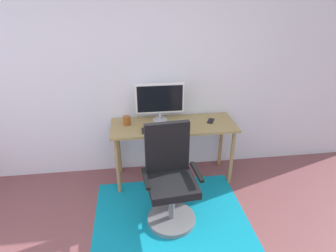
{
  "coord_description": "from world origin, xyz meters",
  "views": [
    {
      "loc": [
        -0.19,
        -1.15,
        2.18
      ],
      "look_at": [
        0.17,
        1.6,
        0.85
      ],
      "focal_mm": 30.31,
      "sensor_mm": 36.0,
      "label": 1
    }
  ],
  "objects_px": {
    "coffee_cup": "(127,120)",
    "cell_phone": "(211,121)",
    "computer_mouse": "(185,127)",
    "office_chair": "(170,183)",
    "desk": "(174,131)",
    "keyboard": "(161,130)",
    "monitor": "(160,100)"
  },
  "relations": [
    {
      "from": "coffee_cup",
      "to": "cell_phone",
      "type": "relative_size",
      "value": 0.76
    },
    {
      "from": "computer_mouse",
      "to": "office_chair",
      "type": "distance_m",
      "value": 0.72
    },
    {
      "from": "office_chair",
      "to": "coffee_cup",
      "type": "bearing_deg",
      "value": 112.86
    },
    {
      "from": "desk",
      "to": "computer_mouse",
      "type": "distance_m",
      "value": 0.2
    },
    {
      "from": "keyboard",
      "to": "coffee_cup",
      "type": "distance_m",
      "value": 0.44
    },
    {
      "from": "desk",
      "to": "office_chair",
      "type": "xyz_separation_m",
      "value": [
        -0.14,
        -0.71,
        -0.23
      ]
    },
    {
      "from": "monitor",
      "to": "cell_phone",
      "type": "height_order",
      "value": "monitor"
    },
    {
      "from": "monitor",
      "to": "coffee_cup",
      "type": "bearing_deg",
      "value": -169.75
    },
    {
      "from": "desk",
      "to": "keyboard",
      "type": "relative_size",
      "value": 3.44
    },
    {
      "from": "desk",
      "to": "office_chair",
      "type": "bearing_deg",
      "value": -100.99
    },
    {
      "from": "monitor",
      "to": "desk",
      "type": "bearing_deg",
      "value": -42.33
    },
    {
      "from": "office_chair",
      "to": "monitor",
      "type": "bearing_deg",
      "value": 85.54
    },
    {
      "from": "desk",
      "to": "monitor",
      "type": "distance_m",
      "value": 0.41
    },
    {
      "from": "coffee_cup",
      "to": "cell_phone",
      "type": "height_order",
      "value": "coffee_cup"
    },
    {
      "from": "keyboard",
      "to": "cell_phone",
      "type": "height_order",
      "value": "keyboard"
    },
    {
      "from": "desk",
      "to": "monitor",
      "type": "bearing_deg",
      "value": 137.67
    },
    {
      "from": "desk",
      "to": "cell_phone",
      "type": "relative_size",
      "value": 10.55
    },
    {
      "from": "computer_mouse",
      "to": "office_chair",
      "type": "height_order",
      "value": "office_chair"
    },
    {
      "from": "keyboard",
      "to": "office_chair",
      "type": "bearing_deg",
      "value": -86.96
    },
    {
      "from": "keyboard",
      "to": "coffee_cup",
      "type": "bearing_deg",
      "value": 150.96
    },
    {
      "from": "keyboard",
      "to": "cell_phone",
      "type": "distance_m",
      "value": 0.65
    },
    {
      "from": "coffee_cup",
      "to": "desk",
      "type": "bearing_deg",
      "value": -6.38
    },
    {
      "from": "coffee_cup",
      "to": "cell_phone",
      "type": "distance_m",
      "value": 1.01
    },
    {
      "from": "desk",
      "to": "coffee_cup",
      "type": "distance_m",
      "value": 0.57
    },
    {
      "from": "cell_phone",
      "to": "keyboard",
      "type": "bearing_deg",
      "value": -138.46
    },
    {
      "from": "computer_mouse",
      "to": "monitor",
      "type": "bearing_deg",
      "value": 135.07
    },
    {
      "from": "computer_mouse",
      "to": "coffee_cup",
      "type": "xyz_separation_m",
      "value": [
        -0.66,
        0.19,
        0.04
      ]
    },
    {
      "from": "keyboard",
      "to": "computer_mouse",
      "type": "relative_size",
      "value": 4.13
    },
    {
      "from": "monitor",
      "to": "office_chair",
      "type": "relative_size",
      "value": 0.55
    },
    {
      "from": "cell_phone",
      "to": "computer_mouse",
      "type": "bearing_deg",
      "value": -129.68
    },
    {
      "from": "monitor",
      "to": "office_chair",
      "type": "height_order",
      "value": "monitor"
    },
    {
      "from": "monitor",
      "to": "keyboard",
      "type": "relative_size",
      "value": 1.34
    }
  ]
}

